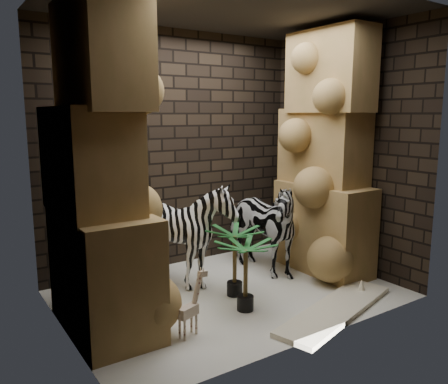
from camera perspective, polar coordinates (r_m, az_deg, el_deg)
floor at (r=5.08m, az=0.77°, el=-12.80°), size 3.50×3.50×0.00m
ceiling at (r=4.80m, az=0.86°, el=22.43°), size 3.50×3.50×0.00m
wall_back at (r=5.78m, az=-6.26°, el=5.28°), size 3.50×0.00×3.50m
wall_front at (r=3.75m, az=11.71°, el=2.67°), size 3.50×0.00×3.50m
wall_left at (r=3.99m, az=-20.39°, el=2.68°), size 0.00×3.00×3.00m
wall_right at (r=5.87m, az=15.08°, el=5.08°), size 0.00×3.00×3.00m
rock_pillar_left at (r=4.08m, az=-15.62°, el=3.08°), size 0.68×1.30×3.00m
rock_pillar_right at (r=5.63m, az=12.85°, el=4.98°), size 0.58×1.25×3.00m
zebra_right at (r=5.54m, az=4.34°, el=-3.38°), size 0.71×1.21×1.38m
zebra_left at (r=5.11m, az=-4.95°, el=-6.01°), size 1.36×1.50×1.12m
giraffe_toy at (r=4.09m, az=-4.63°, el=-14.08°), size 0.33×0.20×0.60m
palm_front at (r=4.91m, az=1.37°, el=-8.84°), size 0.36×0.36×0.77m
palm_back at (r=4.56m, az=2.76°, el=-10.58°), size 0.36×0.36×0.73m
surfboard at (r=4.77m, az=14.09°, el=-14.33°), size 1.77×0.88×0.05m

